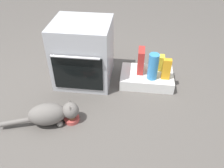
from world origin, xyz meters
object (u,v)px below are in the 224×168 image
Objects in this scene: cat at (51,114)px; juice_carton at (166,69)px; cereal_box at (141,61)px; pantry_cabinet at (147,78)px; snack_bag at (159,63)px; water_bottle at (153,67)px; oven at (83,53)px; food_bowl at (72,118)px.

juice_carton is (1.07, 0.68, 0.13)m from cat.
cereal_box is (0.80, 0.79, 0.15)m from cat.
snack_bag is at bearing 38.38° from pantry_cabinet.
water_bottle is at bearing -42.63° from cereal_box.
cat is 2.55× the size of cereal_box.
oven is 1.19× the size of pantry_cabinet.
oven reaches higher than juice_carton.
water_bottle is at bearing 39.22° from food_bowl.
cat is 2.38× the size of water_bottle.
oven reaches higher than cat.
snack_bag is at bearing 23.99° from cat.
oven reaches higher than snack_bag.
pantry_cabinet is 2.48× the size of juice_carton.
oven is 2.52× the size of cereal_box.
juice_carton is at bearing 35.04° from food_bowl.
water_bottle is 1.25× the size of juice_carton.
water_bottle reaches higher than snack_bag.
food_bowl is (0.02, -0.69, -0.33)m from oven.
juice_carton is (0.28, -0.11, -0.02)m from cereal_box.
water_bottle is 0.15m from juice_carton.
cereal_box is at bearing 4.65° from oven.
cat is 1.13m from cereal_box.
oven reaches higher than pantry_cabinet.
juice_carton is (0.90, 0.63, 0.22)m from food_bowl.
pantry_cabinet is 3.31× the size of snack_bag.
oven is at bearing -172.22° from snack_bag.
water_bottle is 0.21m from snack_bag.
cereal_box is 0.22m from snack_bag.
snack_bag is (0.85, 0.12, -0.14)m from oven.
food_bowl is at bearing -130.22° from cereal_box.
food_bowl is at bearing -140.78° from water_bottle.
food_bowl is 1.00m from cereal_box.
water_bottle is at bearing -111.73° from snack_bag.
food_bowl is at bearing -135.09° from pantry_cabinet.
food_bowl is at bearing -88.59° from oven.
water_bottle reaches higher than cereal_box.
snack_bag is (0.12, 0.10, 0.15)m from pantry_cabinet.
cat is at bearing -135.17° from cereal_box.
cereal_box is 1.17× the size of juice_carton.
oven is 0.87m from snack_bag.
water_bottle reaches higher than pantry_cabinet.
snack_bag is 0.19m from juice_carton.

